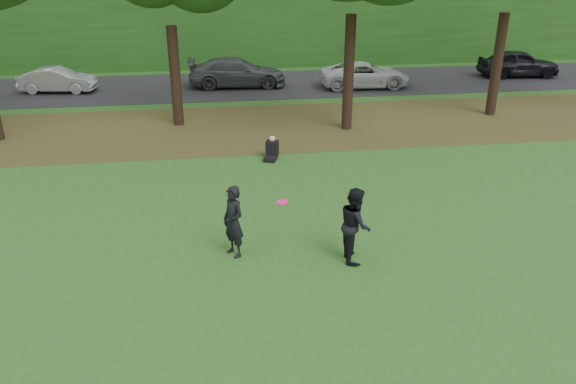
# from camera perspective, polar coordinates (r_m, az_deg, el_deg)

# --- Properties ---
(ground) EXTENTS (120.00, 120.00, 0.00)m
(ground) POSITION_cam_1_polar(r_m,az_deg,el_deg) (12.18, 1.10, -11.45)
(ground) COLOR #224D18
(ground) RESTS_ON ground
(leaf_litter) EXTENTS (60.00, 7.00, 0.01)m
(leaf_litter) POSITION_cam_1_polar(r_m,az_deg,el_deg) (23.94, -3.86, 6.57)
(leaf_litter) COLOR #49311A
(leaf_litter) RESTS_ON ground
(street) EXTENTS (70.00, 7.00, 0.02)m
(street) POSITION_cam_1_polar(r_m,az_deg,el_deg) (31.66, -5.03, 10.76)
(street) COLOR black
(street) RESTS_ON ground
(far_hedge) EXTENTS (70.00, 3.00, 5.00)m
(far_hedge) POSITION_cam_1_polar(r_m,az_deg,el_deg) (37.15, -5.75, 16.53)
(far_hedge) COLOR #1E4313
(far_hedge) RESTS_ON ground
(player_left) EXTENTS (0.72, 0.79, 1.82)m
(player_left) POSITION_cam_1_polar(r_m,az_deg,el_deg) (13.64, -5.57, -3.02)
(player_left) COLOR black
(player_left) RESTS_ON ground
(player_right) EXTENTS (0.77, 0.95, 1.86)m
(player_right) POSITION_cam_1_polar(r_m,az_deg,el_deg) (13.50, 6.83, -3.28)
(player_right) COLOR black
(player_right) RESTS_ON ground
(parked_cars) EXTENTS (38.52, 3.71, 1.54)m
(parked_cars) POSITION_cam_1_polar(r_m,az_deg,el_deg) (31.06, -3.04, 11.94)
(parked_cars) COLOR black
(parked_cars) RESTS_ON street
(frisbee) EXTENTS (0.30, 0.30, 0.05)m
(frisbee) POSITION_cam_1_polar(r_m,az_deg,el_deg) (13.42, -0.59, -1.03)
(frisbee) COLOR #FC1581
(frisbee) RESTS_ON ground
(seated_person) EXTENTS (0.63, 0.83, 0.83)m
(seated_person) POSITION_cam_1_polar(r_m,az_deg,el_deg) (20.19, -1.66, 4.25)
(seated_person) COLOR black
(seated_person) RESTS_ON ground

